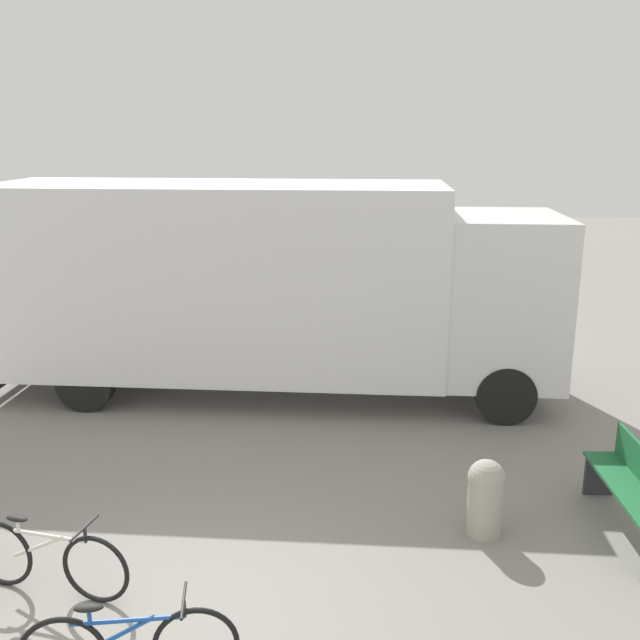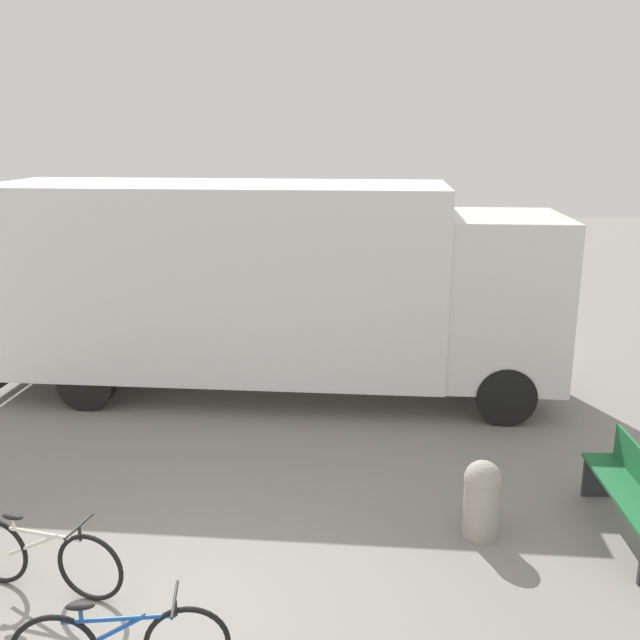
% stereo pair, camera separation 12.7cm
% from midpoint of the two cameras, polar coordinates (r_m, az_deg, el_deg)
% --- Properties ---
extents(ground_plane, '(60.00, 60.00, 0.00)m').
position_cam_midpoint_polar(ground_plane, '(6.82, -11.92, -23.04)').
color(ground_plane, gray).
extents(delivery_truck, '(9.01, 3.00, 3.37)m').
position_cam_midpoint_polar(delivery_truck, '(11.32, -4.64, 3.09)').
color(delivery_truck, white).
rests_on(delivery_truck, ground).
extents(park_bench, '(0.46, 1.81, 0.90)m').
position_cam_midpoint_polar(park_bench, '(8.33, 23.51, -12.34)').
color(park_bench, '#1E6638').
rests_on(park_bench, ground).
extents(bicycle_near, '(1.62, 0.55, 0.76)m').
position_cam_midpoint_polar(bicycle_near, '(7.35, -21.59, -17.36)').
color(bicycle_near, black).
rests_on(bicycle_near, ground).
extents(bollard_near_bench, '(0.39, 0.39, 0.85)m').
position_cam_midpoint_polar(bollard_near_bench, '(7.88, 12.54, -13.49)').
color(bollard_near_bench, '#9E998C').
rests_on(bollard_near_bench, ground).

